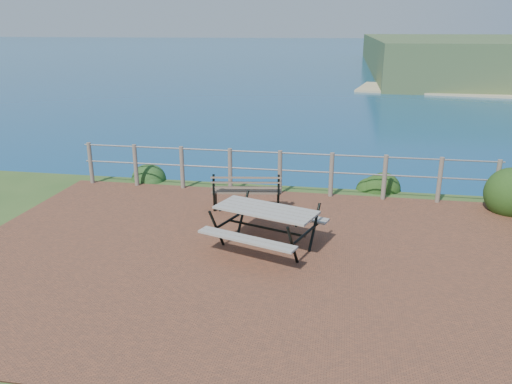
% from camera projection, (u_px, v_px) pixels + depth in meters
% --- Properties ---
extents(ground, '(10.00, 7.00, 0.12)m').
position_uv_depth(ground, '(253.00, 257.00, 8.27)').
color(ground, brown).
rests_on(ground, ground).
extents(ocean, '(1200.00, 1200.00, 0.00)m').
position_uv_depth(ocean, '(345.00, 37.00, 195.22)').
color(ocean, '#155B7E').
rests_on(ocean, ground).
extents(safety_railing, '(9.40, 0.10, 1.00)m').
position_uv_depth(safety_railing, '(280.00, 170.00, 11.23)').
color(safety_railing, '#6B5B4C').
rests_on(safety_railing, ground).
extents(picnic_table, '(1.83, 1.41, 0.72)m').
position_uv_depth(picnic_table, '(266.00, 224.00, 8.44)').
color(picnic_table, '#9B958B').
rests_on(picnic_table, ground).
extents(park_bench, '(1.46, 0.57, 0.80)m').
position_uv_depth(park_bench, '(246.00, 186.00, 10.26)').
color(park_bench, brown).
rests_on(park_bench, ground).
extents(shrub_lip_west, '(0.79, 0.79, 0.54)m').
position_uv_depth(shrub_lip_west, '(146.00, 180.00, 12.44)').
color(shrub_lip_west, '#27491B').
rests_on(shrub_lip_west, ground).
extents(shrub_lip_east, '(0.80, 0.80, 0.56)m').
position_uv_depth(shrub_lip_east, '(379.00, 189.00, 11.75)').
color(shrub_lip_east, '#1B4114').
rests_on(shrub_lip_east, ground).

